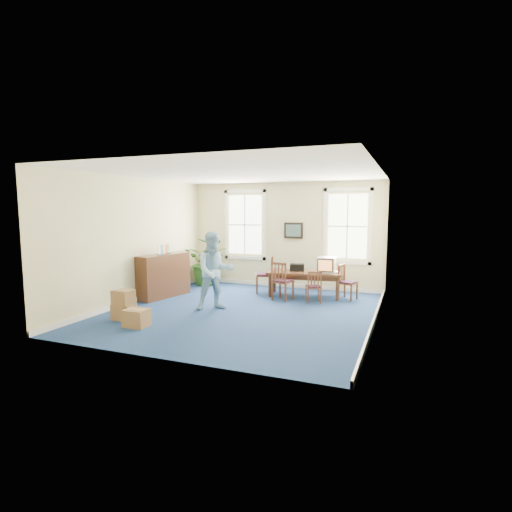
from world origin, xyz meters
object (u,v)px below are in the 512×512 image
(credenza, at_px, (164,274))
(cardboard_boxes, at_px, (133,304))
(conference_table, at_px, (304,284))
(potted_plant, at_px, (208,261))
(crt_tv, at_px, (327,265))
(chair_near_left, at_px, (283,281))
(man, at_px, (215,271))

(credenza, distance_m, cardboard_boxes, 2.25)
(conference_table, distance_m, potted_plant, 3.32)
(crt_tv, relative_size, chair_near_left, 0.49)
(credenza, xyz_separation_m, cardboard_boxes, (0.65, -2.14, -0.29))
(potted_plant, bearing_deg, credenza, -98.20)
(crt_tv, relative_size, cardboard_boxes, 0.42)
(conference_table, distance_m, cardboard_boxes, 4.66)
(man, bearing_deg, potted_plant, 82.30)
(chair_near_left, bearing_deg, cardboard_boxes, 62.57)
(crt_tv, xyz_separation_m, potted_plant, (-3.85, 0.45, -0.14))
(cardboard_boxes, bearing_deg, crt_tv, 46.68)
(potted_plant, distance_m, cardboard_boxes, 4.19)
(crt_tv, height_order, credenza, credenza)
(conference_table, relative_size, cardboard_boxes, 1.68)
(chair_near_left, relative_size, potted_plant, 0.68)
(conference_table, relative_size, potted_plant, 1.34)
(crt_tv, distance_m, man, 3.18)
(cardboard_boxes, bearing_deg, credenza, 106.90)
(chair_near_left, xyz_separation_m, man, (-1.21, -1.54, 0.42))
(potted_plant, height_order, cardboard_boxes, potted_plant)
(potted_plant, relative_size, cardboard_boxes, 1.26)
(conference_table, xyz_separation_m, cardboard_boxes, (-2.90, -3.65, -0.00))
(man, bearing_deg, crt_tv, 7.13)
(chair_near_left, bearing_deg, conference_table, -108.47)
(crt_tv, bearing_deg, cardboard_boxes, -135.65)
(chair_near_left, relative_size, cardboard_boxes, 0.86)
(crt_tv, bearing_deg, potted_plant, 170.95)
(conference_table, xyz_separation_m, crt_tv, (0.59, 0.05, 0.55))
(chair_near_left, bearing_deg, crt_tv, -131.48)
(man, relative_size, cardboard_boxes, 1.56)
(credenza, relative_size, cardboard_boxes, 1.34)
(conference_table, relative_size, crt_tv, 3.97)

